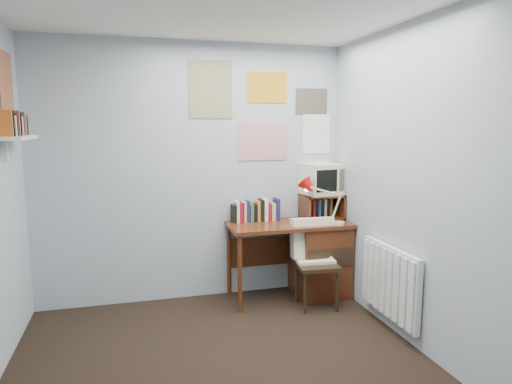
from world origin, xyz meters
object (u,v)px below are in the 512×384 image
at_px(desk_chair, 317,265).
at_px(crt_tv, 321,178).
at_px(desk, 314,256).
at_px(desk_lamp, 339,204).
at_px(tv_riser, 322,206).
at_px(wall_shelf, 16,138).
at_px(radiator, 390,282).

xyz_separation_m(desk_chair, crt_tv, (0.22, 0.44, 0.78)).
bearing_deg(desk, desk_lamp, -55.00).
height_order(desk, crt_tv, crt_tv).
relative_size(desk, tv_riser, 3.00).
xyz_separation_m(desk_chair, wall_shelf, (-2.47, -0.07, 1.22)).
distance_m(desk_lamp, radiator, 0.90).
bearing_deg(radiator, desk_chair, 122.12).
relative_size(desk_lamp, wall_shelf, 0.65).
bearing_deg(crt_tv, desk, -140.88).
height_order(crt_tv, radiator, crt_tv).
bearing_deg(wall_shelf, desk, 8.40).
height_order(desk_chair, radiator, desk_chair).
relative_size(desk_chair, tv_riser, 2.02).
bearing_deg(tv_riser, wall_shelf, -169.68).
bearing_deg(wall_shelf, desk_lamp, 3.38).
bearing_deg(desk_lamp, desk_chair, -171.88).
bearing_deg(wall_shelf, crt_tv, 10.75).
bearing_deg(desk_chair, desk_lamp, 23.61).
bearing_deg(desk_lamp, tv_riser, 85.62).
distance_m(crt_tv, wall_shelf, 2.77).
xyz_separation_m(tv_riser, wall_shelf, (-2.69, -0.49, 0.74)).
bearing_deg(wall_shelf, radiator, -10.89).
relative_size(radiator, wall_shelf, 1.29).
distance_m(desk_lamp, tv_riser, 0.34).
xyz_separation_m(desk, crt_tv, (0.12, 0.13, 0.78)).
bearing_deg(radiator, tv_riser, 99.28).
relative_size(tv_riser, crt_tv, 1.11).
xyz_separation_m(desk, wall_shelf, (-2.57, -0.38, 1.21)).
xyz_separation_m(tv_riser, crt_tv, (-0.00, 0.02, 0.30)).
height_order(tv_riser, radiator, tv_riser).
height_order(desk_lamp, wall_shelf, wall_shelf).
height_order(desk_chair, crt_tv, crt_tv).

